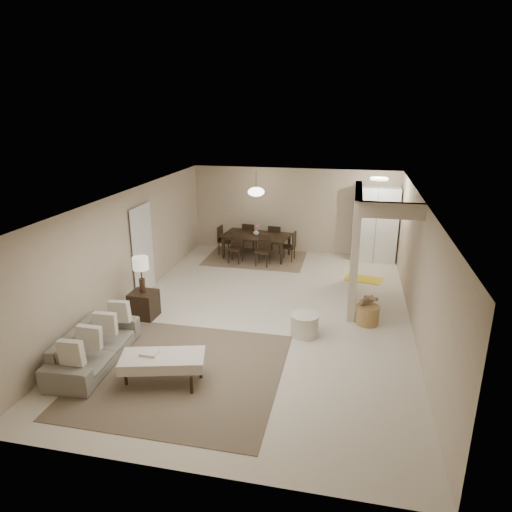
% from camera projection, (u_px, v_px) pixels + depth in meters
% --- Properties ---
extents(floor, '(9.00, 9.00, 0.00)m').
position_uv_depth(floor, '(264.00, 314.00, 9.65)').
color(floor, beige).
rests_on(floor, ground).
extents(ceiling, '(9.00, 9.00, 0.00)m').
position_uv_depth(ceiling, '(264.00, 197.00, 8.86)').
color(ceiling, white).
rests_on(ceiling, back_wall).
extents(back_wall, '(6.00, 0.00, 6.00)m').
position_uv_depth(back_wall, '(294.00, 211.00, 13.43)').
color(back_wall, '#BDA98F').
rests_on(back_wall, floor).
extents(left_wall, '(0.00, 9.00, 9.00)m').
position_uv_depth(left_wall, '(128.00, 249.00, 9.85)').
color(left_wall, '#BDA98F').
rests_on(left_wall, floor).
extents(right_wall, '(0.00, 9.00, 9.00)m').
position_uv_depth(right_wall, '(419.00, 269.00, 8.66)').
color(right_wall, '#BDA98F').
rests_on(right_wall, floor).
extents(partition, '(0.15, 2.50, 2.50)m').
position_uv_depth(partition, '(355.00, 246.00, 10.06)').
color(partition, '#BDA98F').
rests_on(partition, floor).
extents(doorway, '(0.04, 0.90, 2.04)m').
position_uv_depth(doorway, '(142.00, 251.00, 10.48)').
color(doorway, black).
rests_on(doorway, floor).
extents(pantry_cabinet, '(1.20, 0.55, 2.10)m').
position_uv_depth(pantry_cabinet, '(375.00, 224.00, 12.70)').
color(pantry_cabinet, white).
rests_on(pantry_cabinet, floor).
extents(flush_light, '(0.44, 0.44, 0.05)m').
position_uv_depth(flush_light, '(379.00, 179.00, 11.39)').
color(flush_light, white).
rests_on(flush_light, ceiling).
extents(living_rug, '(3.20, 3.20, 0.01)m').
position_uv_depth(living_rug, '(183.00, 372.00, 7.52)').
color(living_rug, brown).
rests_on(living_rug, floor).
extents(sofa, '(2.09, 0.92, 0.60)m').
position_uv_depth(sofa, '(94.00, 347.00, 7.74)').
color(sofa, gray).
rests_on(sofa, floor).
extents(ottoman_bench, '(1.41, 0.91, 0.47)m').
position_uv_depth(ottoman_bench, '(163.00, 361.00, 7.16)').
color(ottoman_bench, silver).
rests_on(ottoman_bench, living_rug).
extents(side_table, '(0.52, 0.52, 0.56)m').
position_uv_depth(side_table, '(144.00, 305.00, 9.43)').
color(side_table, black).
rests_on(side_table, floor).
extents(table_lamp, '(0.32, 0.32, 0.76)m').
position_uv_depth(table_lamp, '(141.00, 266.00, 9.17)').
color(table_lamp, '#452D1D').
rests_on(table_lamp, side_table).
extents(round_pouf, '(0.55, 0.55, 0.43)m').
position_uv_depth(round_pouf, '(305.00, 325.00, 8.70)').
color(round_pouf, silver).
rests_on(round_pouf, floor).
extents(wicker_basket, '(0.58, 0.58, 0.39)m').
position_uv_depth(wicker_basket, '(368.00, 315.00, 9.16)').
color(wicker_basket, olive).
rests_on(wicker_basket, floor).
extents(dining_rug, '(2.80, 2.10, 0.01)m').
position_uv_depth(dining_rug, '(256.00, 257.00, 13.27)').
color(dining_rug, '#79644B').
rests_on(dining_rug, floor).
extents(dining_table, '(2.02, 1.27, 0.67)m').
position_uv_depth(dining_table, '(256.00, 246.00, 13.17)').
color(dining_table, black).
rests_on(dining_table, dining_rug).
extents(dining_chairs, '(2.30, 1.76, 0.85)m').
position_uv_depth(dining_chairs, '(256.00, 243.00, 13.14)').
color(dining_chairs, black).
rests_on(dining_chairs, dining_rug).
extents(vase, '(0.17, 0.17, 0.18)m').
position_uv_depth(vase, '(256.00, 232.00, 13.03)').
color(vase, white).
rests_on(vase, dining_table).
extents(yellow_mat, '(1.00, 0.73, 0.01)m').
position_uv_depth(yellow_mat, '(363.00, 279.00, 11.59)').
color(yellow_mat, yellow).
rests_on(yellow_mat, floor).
extents(pendant_light, '(0.46, 0.46, 0.71)m').
position_uv_depth(pendant_light, '(256.00, 192.00, 12.67)').
color(pendant_light, '#452D1D').
rests_on(pendant_light, ceiling).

